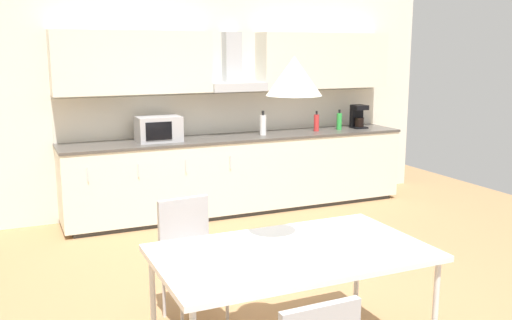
% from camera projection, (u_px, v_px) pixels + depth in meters
% --- Properties ---
extents(ground_plane, '(8.76, 8.31, 0.02)m').
position_uv_depth(ground_plane, '(266.00, 303.00, 4.40)').
color(ground_plane, '#9E754C').
extents(wall_back, '(7.01, 0.10, 2.84)m').
position_uv_depth(wall_back, '(165.00, 92.00, 6.66)').
color(wall_back, silver).
rests_on(wall_back, ground_plane).
extents(kitchen_counter, '(4.15, 0.68, 0.91)m').
position_uv_depth(kitchen_counter, '(240.00, 173.00, 6.83)').
color(kitchen_counter, '#333333').
rests_on(kitchen_counter, ground_plane).
extents(backsplash_tile, '(4.13, 0.02, 0.48)m').
position_uv_depth(backsplash_tile, '(230.00, 113.00, 6.97)').
color(backsplash_tile, silver).
rests_on(backsplash_tile, kitchen_counter).
extents(upper_wall_cabinets, '(4.13, 0.40, 0.69)m').
position_uv_depth(upper_wall_cabinets, '(235.00, 62.00, 6.72)').
color(upper_wall_cabinets, silver).
extents(microwave, '(0.48, 0.35, 0.28)m').
position_uv_depth(microwave, '(158.00, 129.00, 6.32)').
color(microwave, '#ADADB2').
rests_on(microwave, kitchen_counter).
extents(coffee_maker, '(0.18, 0.19, 0.30)m').
position_uv_depth(coffee_maker, '(358.00, 116.00, 7.40)').
color(coffee_maker, black).
rests_on(coffee_maker, kitchen_counter).
extents(bottle_red, '(0.07, 0.07, 0.25)m').
position_uv_depth(bottle_red, '(316.00, 122.00, 7.12)').
color(bottle_red, red).
rests_on(bottle_red, kitchen_counter).
extents(bottle_white, '(0.08, 0.08, 0.29)m').
position_uv_depth(bottle_white, '(263.00, 125.00, 6.78)').
color(bottle_white, white).
rests_on(bottle_white, kitchen_counter).
extents(bottle_green, '(0.07, 0.07, 0.26)m').
position_uv_depth(bottle_green, '(339.00, 121.00, 7.24)').
color(bottle_green, green).
rests_on(bottle_green, kitchen_counter).
extents(dining_table, '(1.63, 0.95, 0.74)m').
position_uv_depth(dining_table, '(292.00, 257.00, 3.41)').
color(dining_table, white).
rests_on(dining_table, ground_plane).
extents(chair_far_left, '(0.44, 0.44, 0.87)m').
position_uv_depth(chair_far_left, '(189.00, 247.00, 4.06)').
color(chair_far_left, '#B2B2B7').
rests_on(chair_far_left, ground_plane).
extents(pendant_lamp, '(0.32, 0.32, 0.22)m').
position_uv_depth(pendant_lamp, '(294.00, 76.00, 3.20)').
color(pendant_lamp, silver).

